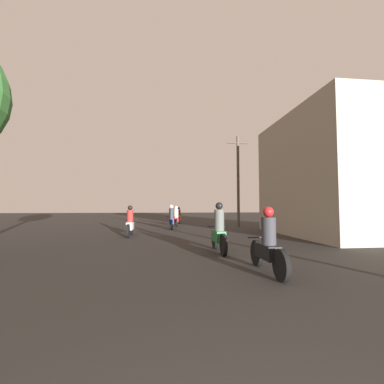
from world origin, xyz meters
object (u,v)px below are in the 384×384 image
(motorcycle_blue, at_px, (171,219))
(building_right_near, at_px, (334,175))
(motorcycle_black, at_px, (268,246))
(motorcycle_yellow, at_px, (179,217))
(motorcycle_red, at_px, (176,218))
(utility_pole_far, at_px, (238,179))
(motorcycle_green, at_px, (219,232))
(motorcycle_white, at_px, (130,224))

(motorcycle_blue, relative_size, building_right_near, 0.26)
(motorcycle_black, bearing_deg, motorcycle_yellow, 84.69)
(motorcycle_red, relative_size, building_right_near, 0.26)
(motorcycle_black, bearing_deg, utility_pole_far, 67.62)
(motorcycle_black, height_order, motorcycle_blue, motorcycle_blue)
(motorcycle_black, distance_m, motorcycle_green, 2.76)
(motorcycle_white, height_order, utility_pole_far, utility_pole_far)
(motorcycle_blue, bearing_deg, motorcycle_white, -117.27)
(motorcycle_blue, distance_m, utility_pole_far, 5.79)
(motorcycle_red, bearing_deg, motorcycle_blue, -90.00)
(motorcycle_white, bearing_deg, motorcycle_red, 73.46)
(motorcycle_white, distance_m, building_right_near, 10.91)
(utility_pole_far, bearing_deg, motorcycle_white, -145.10)
(building_right_near, bearing_deg, motorcycle_green, -149.77)
(motorcycle_green, relative_size, motorcycle_yellow, 0.99)
(motorcycle_blue, distance_m, building_right_near, 9.92)
(motorcycle_red, height_order, building_right_near, building_right_near)
(motorcycle_white, distance_m, motorcycle_yellow, 10.08)
(building_right_near, bearing_deg, motorcycle_black, -133.88)
(motorcycle_black, height_order, motorcycle_white, motorcycle_white)
(motorcycle_black, xyz_separation_m, motorcycle_yellow, (-0.95, 17.27, -0.01))
(motorcycle_black, distance_m, motorcycle_blue, 11.69)
(motorcycle_red, distance_m, motorcycle_yellow, 3.12)
(motorcycle_black, bearing_deg, motorcycle_white, 109.09)
(motorcycle_green, relative_size, motorcycle_red, 0.97)
(motorcycle_blue, height_order, motorcycle_red, motorcycle_blue)
(motorcycle_yellow, xyz_separation_m, utility_pole_far, (4.08, -4.64, 2.91))
(building_right_near, bearing_deg, motorcycle_white, 175.63)
(motorcycle_blue, xyz_separation_m, motorcycle_red, (0.45, 2.63, -0.04))
(motorcycle_green, distance_m, building_right_near, 8.60)
(motorcycle_green, bearing_deg, motorcycle_black, -81.63)
(motorcycle_white, relative_size, motorcycle_blue, 1.02)
(motorcycle_yellow, distance_m, utility_pole_far, 6.83)
(motorcycle_green, height_order, motorcycle_yellow, motorcycle_green)
(motorcycle_white, relative_size, building_right_near, 0.27)
(motorcycle_white, relative_size, motorcycle_yellow, 1.03)
(motorcycle_white, xyz_separation_m, utility_pole_far, (7.13, 4.98, 2.88))
(motorcycle_blue, distance_m, motorcycle_red, 2.67)
(motorcycle_blue, bearing_deg, motorcycle_yellow, 83.98)
(motorcycle_white, height_order, building_right_near, building_right_near)
(motorcycle_black, relative_size, motorcycle_green, 1.01)
(motorcycle_black, relative_size, motorcycle_white, 0.97)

